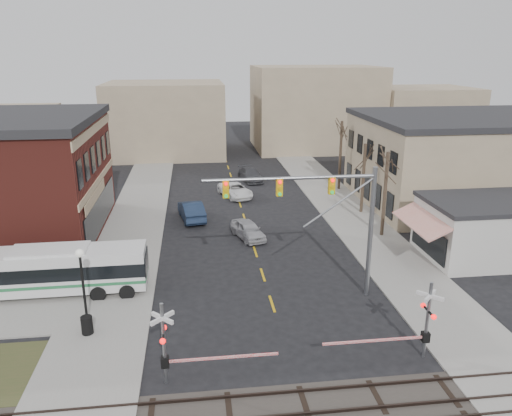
{
  "coord_description": "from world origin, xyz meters",
  "views": [
    {
      "loc": [
        -4.24,
        -24.01,
        14.36
      ],
      "look_at": [
        0.02,
        9.76,
        3.5
      ],
      "focal_mm": 35.0,
      "sensor_mm": 36.0,
      "label": 1
    }
  ],
  "objects_px": {
    "car_c": "(235,190)",
    "transit_bus": "(52,270)",
    "trash_bin": "(87,325)",
    "pedestrian_far": "(85,267)",
    "traffic_signal_mast": "(327,207)",
    "rr_crossing_east": "(419,322)",
    "street_lamp": "(81,270)",
    "car_d": "(251,175)",
    "car_a": "(248,230)",
    "rr_crossing_west": "(174,344)",
    "pedestrian_near": "(126,281)",
    "car_b": "(191,210)"
  },
  "relations": [
    {
      "from": "car_c",
      "to": "transit_bus",
      "type": "bearing_deg",
      "value": -140.68
    },
    {
      "from": "trash_bin",
      "to": "pedestrian_far",
      "type": "bearing_deg",
      "value": 101.69
    },
    {
      "from": "traffic_signal_mast",
      "to": "rr_crossing_east",
      "type": "bearing_deg",
      "value": -66.33
    },
    {
      "from": "rr_crossing_east",
      "to": "car_c",
      "type": "distance_m",
      "value": 29.56
    },
    {
      "from": "street_lamp",
      "to": "car_d",
      "type": "xyz_separation_m",
      "value": [
        12.49,
        29.76,
        -2.45
      ]
    },
    {
      "from": "transit_bus",
      "to": "rr_crossing_east",
      "type": "height_order",
      "value": "rr_crossing_east"
    },
    {
      "from": "car_a",
      "to": "rr_crossing_west",
      "type": "bearing_deg",
      "value": -124.23
    },
    {
      "from": "transit_bus",
      "to": "car_c",
      "type": "relative_size",
      "value": 2.26
    },
    {
      "from": "pedestrian_far",
      "to": "traffic_signal_mast",
      "type": "bearing_deg",
      "value": -84.25
    },
    {
      "from": "rr_crossing_west",
      "to": "street_lamp",
      "type": "bearing_deg",
      "value": 130.5
    },
    {
      "from": "street_lamp",
      "to": "car_d",
      "type": "height_order",
      "value": "street_lamp"
    },
    {
      "from": "transit_bus",
      "to": "pedestrian_near",
      "type": "xyz_separation_m",
      "value": [
        4.43,
        -0.77,
        -0.61
      ]
    },
    {
      "from": "transit_bus",
      "to": "rr_crossing_west",
      "type": "height_order",
      "value": "rr_crossing_west"
    },
    {
      "from": "pedestrian_near",
      "to": "car_d",
      "type": "bearing_deg",
      "value": -15.23
    },
    {
      "from": "car_c",
      "to": "pedestrian_far",
      "type": "relative_size",
      "value": 2.77
    },
    {
      "from": "car_b",
      "to": "pedestrian_near",
      "type": "height_order",
      "value": "pedestrian_near"
    },
    {
      "from": "rr_crossing_east",
      "to": "trash_bin",
      "type": "height_order",
      "value": "rr_crossing_east"
    },
    {
      "from": "transit_bus",
      "to": "car_b",
      "type": "height_order",
      "value": "transit_bus"
    },
    {
      "from": "transit_bus",
      "to": "traffic_signal_mast",
      "type": "relative_size",
      "value": 1.13
    },
    {
      "from": "traffic_signal_mast",
      "to": "transit_bus",
      "type": "bearing_deg",
      "value": 171.84
    },
    {
      "from": "traffic_signal_mast",
      "to": "rr_crossing_west",
      "type": "xyz_separation_m",
      "value": [
        -8.63,
        -7.12,
        -3.77
      ]
    },
    {
      "from": "rr_crossing_west",
      "to": "car_c",
      "type": "relative_size",
      "value": 1.13
    },
    {
      "from": "rr_crossing_east",
      "to": "car_a",
      "type": "distance_m",
      "value": 18.23
    },
    {
      "from": "pedestrian_far",
      "to": "street_lamp",
      "type": "bearing_deg",
      "value": -147.6
    },
    {
      "from": "pedestrian_near",
      "to": "transit_bus",
      "type": "bearing_deg",
      "value": 86.58
    },
    {
      "from": "rr_crossing_west",
      "to": "pedestrian_far",
      "type": "bearing_deg",
      "value": 118.68
    },
    {
      "from": "transit_bus",
      "to": "rr_crossing_west",
      "type": "xyz_separation_m",
      "value": [
        7.59,
        -9.44,
        0.32
      ]
    },
    {
      "from": "transit_bus",
      "to": "car_a",
      "type": "xyz_separation_m",
      "value": [
        12.81,
        8.08,
        -0.94
      ]
    },
    {
      "from": "car_a",
      "to": "car_c",
      "type": "distance_m",
      "value": 11.8
    },
    {
      "from": "traffic_signal_mast",
      "to": "pedestrian_near",
      "type": "xyz_separation_m",
      "value": [
        -11.79,
        1.56,
        -4.7
      ]
    },
    {
      "from": "car_d",
      "to": "pedestrian_far",
      "type": "relative_size",
      "value": 2.68
    },
    {
      "from": "rr_crossing_east",
      "to": "street_lamp",
      "type": "relative_size",
      "value": 1.33
    },
    {
      "from": "car_a",
      "to": "car_d",
      "type": "bearing_deg",
      "value": 65.13
    },
    {
      "from": "rr_crossing_west",
      "to": "pedestrian_near",
      "type": "relative_size",
      "value": 3.07
    },
    {
      "from": "rr_crossing_east",
      "to": "car_c",
      "type": "bearing_deg",
      "value": 102.34
    },
    {
      "from": "street_lamp",
      "to": "pedestrian_far",
      "type": "distance_m",
      "value": 5.75
    },
    {
      "from": "car_a",
      "to": "car_c",
      "type": "relative_size",
      "value": 0.83
    },
    {
      "from": "rr_crossing_west",
      "to": "car_b",
      "type": "relative_size",
      "value": 1.1
    },
    {
      "from": "rr_crossing_west",
      "to": "pedestrian_far",
      "type": "height_order",
      "value": "rr_crossing_west"
    },
    {
      "from": "car_c",
      "to": "car_d",
      "type": "distance_m",
      "value": 6.68
    },
    {
      "from": "car_a",
      "to": "pedestrian_near",
      "type": "xyz_separation_m",
      "value": [
        -8.38,
        -8.84,
        0.33
      ]
    },
    {
      "from": "rr_crossing_east",
      "to": "street_lamp",
      "type": "xyz_separation_m",
      "value": [
        -16.53,
        5.36,
        1.18
      ]
    },
    {
      "from": "transit_bus",
      "to": "car_a",
      "type": "height_order",
      "value": "transit_bus"
    },
    {
      "from": "car_a",
      "to": "transit_bus",
      "type": "bearing_deg",
      "value": -165.42
    },
    {
      "from": "rr_crossing_west",
      "to": "car_d",
      "type": "relative_size",
      "value": 1.16
    },
    {
      "from": "rr_crossing_west",
      "to": "trash_bin",
      "type": "distance_m",
      "value": 6.64
    },
    {
      "from": "transit_bus",
      "to": "pedestrian_far",
      "type": "bearing_deg",
      "value": 46.71
    },
    {
      "from": "car_d",
      "to": "pedestrian_far",
      "type": "distance_m",
      "value": 28.03
    },
    {
      "from": "trash_bin",
      "to": "car_a",
      "type": "distance_m",
      "value": 16.38
    },
    {
      "from": "car_a",
      "to": "car_d",
      "type": "height_order",
      "value": "car_a"
    }
  ]
}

